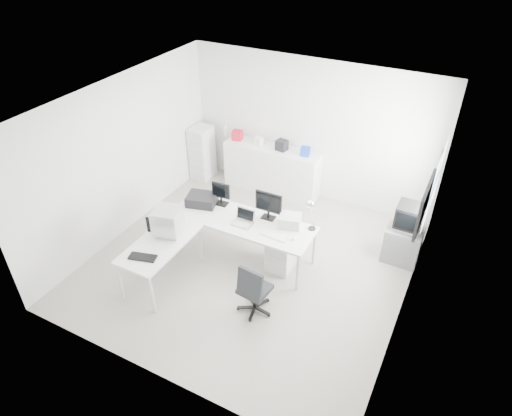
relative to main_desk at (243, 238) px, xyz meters
The scene contains 30 objects.
floor 0.44m from the main_desk, 28.38° to the right, with size 5.00×5.00×0.01m, color beige.
ceiling 2.44m from the main_desk, 28.38° to the right, with size 5.00×5.00×0.01m, color white.
back_wall 2.61m from the main_desk, 85.17° to the left, with size 5.00×0.02×2.80m, color silver.
left_wall 2.52m from the main_desk, behind, with size 0.02×5.00×2.80m, color silver.
right_wall 2.89m from the main_desk, ahead, with size 0.02×5.00×2.80m, color silver.
window 3.14m from the main_desk, 22.13° to the left, with size 0.02×1.20×1.10m, color white, non-canonical shape.
wall_picture 3.08m from the main_desk, ahead, with size 0.04×0.90×0.60m, color black, non-canonical shape.
main_desk is the anchor object (origin of this frame).
side_desk 1.39m from the main_desk, 127.69° to the right, with size 0.70×1.40×0.75m, color silver, non-canonical shape.
drawer_pedestal 0.71m from the main_desk, ahead, with size 0.40×0.50×0.60m, color silver.
inkjet_printer 0.97m from the main_desk, behind, with size 0.49×0.38×0.17m, color black.
lcd_monitor_small 0.84m from the main_desk, 155.56° to the left, with size 0.32×0.18×0.40m, color black, non-canonical shape.
lcd_monitor_large 0.75m from the main_desk, 35.54° to the left, with size 0.46×0.18×0.48m, color black, non-canonical shape.
laptop 0.51m from the main_desk, 63.43° to the right, with size 0.36×0.37×0.24m, color #B7B7BA, non-canonical shape.
white_keyboard 0.77m from the main_desk, 12.99° to the right, with size 0.43×0.13×0.02m, color silver.
white_mouse 1.04m from the main_desk, ahead, with size 0.06×0.06×0.06m, color silver.
laser_printer 0.91m from the main_desk, 16.35° to the left, with size 0.34×0.29×0.19m, color beige.
desk_lamp 1.30m from the main_desk, 15.26° to the left, with size 0.16×0.16×0.48m, color silver, non-canonical shape.
crt_monitor 1.34m from the main_desk, 135.00° to the right, with size 0.39×0.39×0.45m, color #B7B7BA, non-canonical shape.
black_keyboard 1.77m from the main_desk, 119.54° to the right, with size 0.41×0.16×0.03m, color black.
office_chair 1.27m from the main_desk, 53.40° to the right, with size 0.54×0.54×0.93m, color #282B2D, non-canonical shape.
tv_cabinet 2.68m from the main_desk, 25.44° to the left, with size 0.58×0.48×0.64m, color slate.
crt_tv 2.73m from the main_desk, 25.44° to the left, with size 0.50×0.48×0.45m, color black, non-canonical shape.
sideboard 2.19m from the main_desk, 102.79° to the left, with size 1.99×0.50×1.00m, color silver.
clutter_box_a 2.59m from the main_desk, 121.06° to the left, with size 0.20×0.17×0.20m, color red.
clutter_box_b 2.38m from the main_desk, 110.19° to the left, with size 0.16×0.13×0.16m, color silver.
clutter_box_c 2.27m from the main_desk, 97.58° to the left, with size 0.21×0.19×0.21m, color black.
clutter_box_d 2.26m from the main_desk, 84.20° to the left, with size 0.17×0.15×0.17m, color #1740A7.
clutter_bottle 2.78m from the main_desk, 126.11° to the left, with size 0.07×0.07×0.22m, color silver.
filing_cabinet 2.87m from the main_desk, 136.55° to the left, with size 0.40×0.48×1.16m, color silver.
Camera 1 is at (2.77, -5.16, 5.15)m, focal length 32.00 mm.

